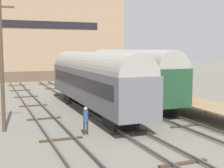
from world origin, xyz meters
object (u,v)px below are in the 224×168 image
at_px(utility_pole, 1,59).
at_px(train_car_grey, 93,78).
at_px(bench, 168,91).
at_px(train_car_green, 129,73).
at_px(person_worker, 86,118).

bearing_deg(utility_pole, train_car_grey, 29.00).
bearing_deg(train_car_grey, bench, -8.68).
bearing_deg(train_car_green, utility_pole, -151.95).
distance_m(person_worker, utility_pole, 6.61).
bearing_deg(person_worker, utility_pole, 150.20).
bearing_deg(train_car_green, bench, -53.16).
bearing_deg(train_car_grey, train_car_green, 26.40).
height_order(train_car_green, utility_pole, utility_pole).
distance_m(train_car_green, utility_pole, 13.70).
relative_size(bench, utility_pole, 0.15).
bearing_deg(utility_pole, person_worker, -29.80).
relative_size(train_car_grey, utility_pole, 2.00).
relative_size(train_car_green, utility_pole, 1.79).
bearing_deg(utility_pole, bench, 12.17).
relative_size(person_worker, utility_pole, 0.20).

